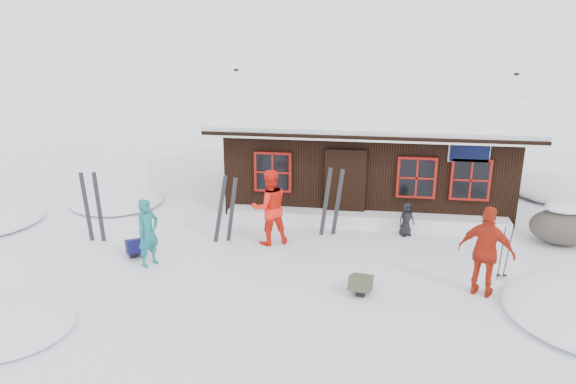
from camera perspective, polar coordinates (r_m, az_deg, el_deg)
name	(u,v)px	position (r m, az deg, el deg)	size (l,w,h in m)	color
ground	(302,256)	(13.60, 1.41, -6.47)	(120.00, 120.00, 0.00)	white
mountain_hut	(368,146)	(17.73, 8.16, 4.69)	(8.90, 6.09, 4.42)	black
snow_drift	(366,219)	(15.53, 7.88, -2.70)	(7.60, 0.60, 0.35)	white
snow_mounds	(371,230)	(15.24, 8.42, -3.85)	(20.60, 13.20, 0.48)	white
skier_teal	(148,233)	(13.22, -14.04, -4.03)	(0.58, 0.38, 1.60)	#16686C
skier_orange_left	(269,207)	(13.95, -1.90, -1.54)	(0.94, 0.73, 1.93)	red
skier_orange_right	(486,252)	(12.14, 19.50, -5.76)	(1.13, 0.47, 1.93)	#AA2311
skier_crouched	(406,219)	(14.90, 11.93, -2.72)	(0.44, 0.29, 0.90)	black
boulder	(563,225)	(15.70, 26.14, -3.07)	(1.61, 1.21, 0.94)	#554D44
ski_pair_left	(226,210)	(14.14, -6.31, -1.85)	(0.69, 0.19, 1.80)	black
ski_pair_mid	(93,208)	(14.93, -19.21, -1.56)	(0.49, 0.13, 1.87)	black
ski_pair_right	(332,203)	(14.51, 4.47, -1.11)	(0.63, 0.14, 1.87)	black
ski_poles	(504,254)	(13.13, 21.13, -5.94)	(0.22, 0.11, 1.24)	black
backpack_blue	(136,249)	(14.06, -15.19, -5.58)	(0.44, 0.58, 0.31)	#12114C
backpack_olive	(361,286)	(11.96, 7.39, -9.46)	(0.43, 0.57, 0.31)	#3F422F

